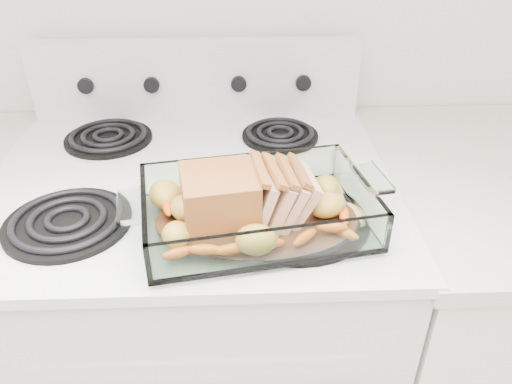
{
  "coord_description": "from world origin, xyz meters",
  "views": [
    {
      "loc": [
        0.1,
        0.81,
        1.42
      ],
      "look_at": [
        0.12,
        1.5,
        0.99
      ],
      "focal_mm": 35.0,
      "sensor_mm": 36.0,
      "label": 1
    }
  ],
  "objects_px": {
    "electric_range": "(203,335)",
    "baking_dish": "(256,214)",
    "counter_right": "(470,332)",
    "pork_roast": "(237,197)"
  },
  "relations": [
    {
      "from": "electric_range",
      "to": "baking_dish",
      "type": "relative_size",
      "value": 3.11
    },
    {
      "from": "counter_right",
      "to": "baking_dish",
      "type": "relative_size",
      "value": 2.6
    },
    {
      "from": "baking_dish",
      "to": "pork_roast",
      "type": "xyz_separation_m",
      "value": [
        -0.03,
        0.0,
        0.03
      ]
    },
    {
      "from": "counter_right",
      "to": "electric_range",
      "type": "bearing_deg",
      "value": 179.9
    },
    {
      "from": "counter_right",
      "to": "pork_roast",
      "type": "distance_m",
      "value": 0.8
    },
    {
      "from": "counter_right",
      "to": "pork_roast",
      "type": "relative_size",
      "value": 4.36
    },
    {
      "from": "electric_range",
      "to": "pork_roast",
      "type": "relative_size",
      "value": 5.23
    },
    {
      "from": "counter_right",
      "to": "baking_dish",
      "type": "xyz_separation_m",
      "value": [
        -0.54,
        -0.18,
        0.5
      ]
    },
    {
      "from": "counter_right",
      "to": "baking_dish",
      "type": "distance_m",
      "value": 0.76
    },
    {
      "from": "electric_range",
      "to": "counter_right",
      "type": "distance_m",
      "value": 0.67
    }
  ]
}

